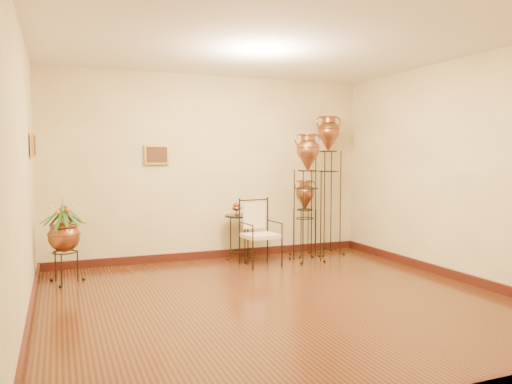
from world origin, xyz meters
name	(u,v)px	position (x,y,z in m)	size (l,w,h in m)	color
ground	(279,301)	(0.00, 0.00, 0.00)	(5.00, 5.00, 0.00)	#572F14
room_shell	(279,141)	(-0.01, 0.01, 1.73)	(5.02, 5.02, 2.81)	#F9E7A0
amphora_tall	(328,183)	(1.84, 2.15, 1.15)	(0.47, 0.47, 2.24)	black
amphora_mid	(308,196)	(1.26, 1.76, 0.98)	(0.53, 0.53, 1.94)	black
amphora_short	(305,217)	(1.42, 2.15, 0.61)	(0.45, 0.45, 1.22)	black
planter_urn	(64,233)	(-2.15, 1.69, 0.63)	(0.79, 0.79, 1.13)	black
armchair	(261,233)	(0.48, 1.71, 0.48)	(0.58, 0.55, 0.95)	black
side_table	(241,237)	(0.35, 2.15, 0.36)	(0.57, 0.57, 0.88)	black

